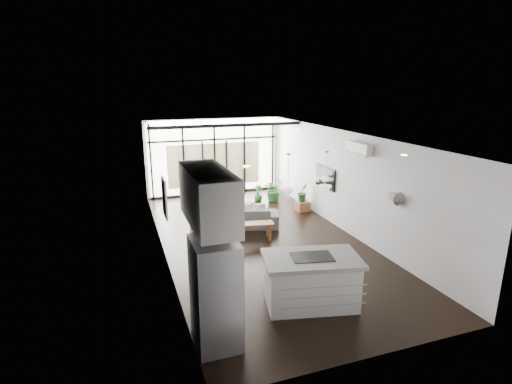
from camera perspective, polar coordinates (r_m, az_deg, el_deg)
floor at (r=10.72m, az=0.54°, el=-6.86°), size 5.00×10.00×0.00m
ceiling at (r=10.00m, az=0.58°, el=8.16°), size 5.00×10.00×0.00m
wall_left at (r=9.74m, az=-13.41°, el=-0.89°), size 0.02×10.00×2.80m
wall_right at (r=11.34m, az=12.52°, el=1.46°), size 0.02×10.00×2.80m
wall_back at (r=14.96m, az=-6.01°, el=5.07°), size 5.00×0.02×2.80m
wall_front at (r=6.10m, az=17.10°, el=-11.17°), size 5.00×0.02×2.80m
glazing at (r=14.84m, az=-5.91°, el=4.99°), size 5.00×0.20×2.80m
skylight at (r=13.81m, az=-5.18°, el=9.98°), size 4.70×1.90×0.06m
neighbour_building at (r=14.97m, az=-5.94°, el=3.91°), size 3.50×0.02×1.60m
island at (r=7.69m, az=7.86°, el=-12.46°), size 1.96×1.41×0.97m
cooktop at (r=7.48m, az=7.99°, el=-9.14°), size 0.85×0.66×0.01m
fridge at (r=6.45m, az=-5.80°, el=-14.18°), size 0.68×0.85×1.77m
appliance_column at (r=6.97m, az=-6.40°, el=-9.53°), size 0.59×0.61×2.27m
upper_cabinets at (r=6.20m, az=-6.83°, el=-0.72°), size 0.62×1.75×0.86m
pendant_left at (r=7.59m, az=4.55°, el=-0.24°), size 0.26×0.26×0.18m
pendant_right at (r=7.94m, az=9.84°, el=0.28°), size 0.26×0.26×0.18m
sofa at (r=11.55m, az=-1.95°, el=-3.06°), size 2.16×1.22×0.81m
console_bench at (r=10.63m, az=-1.44°, el=-5.71°), size 1.50×0.59×0.47m
pouf at (r=12.67m, az=-1.46°, el=-2.27°), size 0.62×0.62×0.43m
crate at (r=13.14m, az=6.64°, el=-2.01°), size 0.41×0.41×0.30m
plant_tall at (r=14.10m, az=2.55°, el=0.01°), size 0.98×1.03×0.64m
plant_med at (r=14.09m, az=0.29°, el=-0.66°), size 0.55×0.67×0.33m
plant_crate at (r=13.06m, az=6.68°, el=-0.77°), size 0.52×0.72×0.29m
milk_can at (r=13.18m, az=6.66°, el=-1.39°), size 0.31×0.31×0.55m
bistro_set at (r=14.42m, az=-6.49°, el=0.49°), size 1.62×0.78×0.75m
tv at (r=12.18m, az=9.87°, el=2.07°), size 0.05×1.10×0.65m
ac_unit at (r=10.42m, az=14.59°, el=6.01°), size 0.22×0.90×0.30m
framed_art at (r=9.22m, az=-12.94°, el=-0.80°), size 0.04×0.70×0.90m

